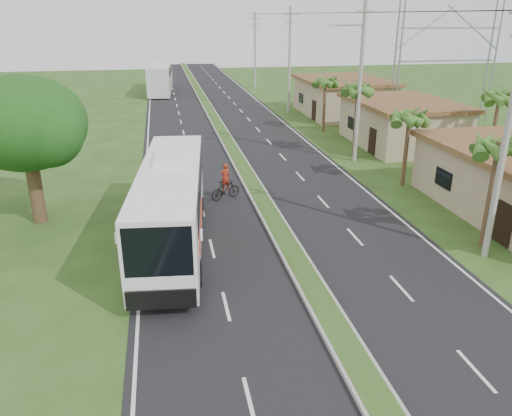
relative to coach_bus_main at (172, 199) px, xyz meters
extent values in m
plane|color=#2A4318|center=(5.19, -5.91, -2.24)|extent=(180.00, 180.00, 0.00)
cube|color=black|center=(5.19, 14.09, -2.23)|extent=(14.00, 160.00, 0.02)
cube|color=gray|center=(5.19, 14.09, -2.14)|extent=(1.20, 160.00, 0.17)
cube|color=#2A4318|center=(5.19, 14.09, -2.05)|extent=(0.95, 160.00, 0.02)
cube|color=silver|center=(-1.51, 14.09, -2.24)|extent=(0.12, 160.00, 0.01)
cube|color=silver|center=(11.89, 14.09, -2.24)|extent=(0.12, 160.00, 0.01)
cube|color=tan|center=(19.19, 16.09, -0.56)|extent=(7.00, 10.00, 3.35)
cube|color=brown|center=(19.19, 16.09, 1.27)|extent=(7.60, 10.60, 0.32)
cube|color=tan|center=(19.19, 30.09, -0.49)|extent=(8.00, 11.00, 3.50)
cube|color=brown|center=(19.19, 30.09, 1.42)|extent=(8.60, 11.60, 0.32)
cylinder|color=#473321|center=(14.19, -2.91, 0.26)|extent=(0.26, 0.26, 5.00)
cylinder|color=#473321|center=(14.59, 6.09, 0.06)|extent=(0.26, 0.26, 4.60)
cylinder|color=#473321|center=(13.99, 13.09, 0.46)|extent=(0.26, 0.26, 5.40)
cylinder|color=#473321|center=(14.49, 22.09, 0.16)|extent=(0.26, 0.26, 4.80)
cylinder|color=#473321|center=(22.69, 9.09, 0.36)|extent=(0.26, 0.26, 5.20)
cylinder|color=#473321|center=(-6.81, 4.09, -0.24)|extent=(0.70, 0.70, 4.00)
ellipsoid|color=#0F3A0F|center=(-6.81, 4.09, 2.96)|extent=(6.00, 6.00, 4.68)
sphere|color=#0F3A0F|center=(-8.21, 4.89, 2.46)|extent=(3.80, 3.80, 3.80)
sphere|color=#0F3A0F|center=(-5.61, 3.09, 2.66)|extent=(3.40, 3.40, 3.40)
cylinder|color=gray|center=(13.69, -3.91, 3.26)|extent=(0.28, 0.28, 11.00)
cylinder|color=gray|center=(13.69, 12.09, 3.76)|extent=(0.28, 0.28, 12.00)
cube|color=gray|center=(13.69, 12.09, 8.16)|extent=(1.20, 0.10, 0.10)
cube|color=gray|center=(12.49, 12.09, 7.26)|extent=(2.40, 0.10, 0.10)
cylinder|color=gray|center=(13.69, 32.09, 3.26)|extent=(0.28, 0.28, 11.00)
cube|color=gray|center=(13.69, 32.09, 7.96)|extent=(1.60, 0.12, 0.12)
cube|color=gray|center=(13.69, 32.09, 7.16)|extent=(1.20, 0.10, 0.10)
cylinder|color=gray|center=(13.69, 52.09, 3.01)|extent=(0.28, 0.28, 10.50)
cube|color=gray|center=(13.69, 52.09, 7.46)|extent=(1.60, 0.12, 0.12)
cube|color=gray|center=(13.69, 52.09, 6.66)|extent=(1.20, 0.10, 0.10)
cylinder|color=gray|center=(22.19, 23.59, 3.76)|extent=(0.18, 0.18, 12.00)
cylinder|color=gray|center=(32.19, 23.59, 3.76)|extent=(0.18, 0.18, 12.00)
cylinder|color=gray|center=(22.19, 24.59, 3.76)|extent=(0.18, 0.18, 12.00)
cylinder|color=gray|center=(32.19, 24.59, 3.76)|extent=(0.18, 0.18, 12.00)
cube|color=gray|center=(27.19, 24.09, 3.76)|extent=(10.00, 0.14, 0.14)
cube|color=gray|center=(27.19, 24.09, 6.76)|extent=(10.00, 0.14, 0.14)
cube|color=white|center=(-0.01, -0.06, -0.11)|extent=(3.85, 12.78, 3.30)
cube|color=black|center=(0.06, 0.57, 0.61)|extent=(3.65, 10.28, 1.32)
cube|color=black|center=(-0.62, -6.26, 0.41)|extent=(2.36, 0.37, 1.85)
cube|color=#AF170E|center=(-0.13, -1.31, -0.77)|extent=(3.20, 5.69, 0.58)
cube|color=orange|center=(0.03, 0.25, -1.04)|extent=(2.97, 3.39, 0.26)
cube|color=white|center=(0.12, 1.19, 1.68)|extent=(1.71, 2.65, 0.29)
cylinder|color=black|center=(-1.58, -3.91, -1.69)|extent=(0.44, 1.12, 1.09)
cylinder|color=black|center=(0.78, -4.14, -1.69)|extent=(0.44, 1.12, 1.09)
cylinder|color=black|center=(-0.85, 3.40, -1.69)|extent=(0.44, 1.12, 1.09)
cylinder|color=black|center=(1.50, 3.16, -1.69)|extent=(0.44, 1.12, 1.09)
cube|color=silver|center=(0.00, 50.47, -0.23)|extent=(3.65, 13.31, 3.66)
cube|color=black|center=(0.03, 51.04, 0.86)|extent=(3.50, 9.88, 1.24)
cube|color=orange|center=(-0.07, 49.33, -0.93)|extent=(3.29, 6.46, 0.40)
cylinder|color=black|center=(-1.59, 45.12, -1.69)|extent=(0.41, 1.12, 1.10)
cylinder|color=black|center=(0.93, 44.97, -1.69)|extent=(0.41, 1.12, 1.10)
cylinder|color=black|center=(-0.96, 55.40, -1.69)|extent=(0.41, 1.12, 1.10)
cylinder|color=black|center=(1.55, 55.25, -1.69)|extent=(0.41, 1.12, 1.10)
imported|color=black|center=(3.19, 5.63, -1.66)|extent=(1.96, 1.29, 1.15)
imported|color=maroon|center=(3.19, 5.63, -0.87)|extent=(0.71, 0.60, 1.64)
camera|label=1|loc=(-0.19, -21.81, 7.88)|focal=35.00mm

